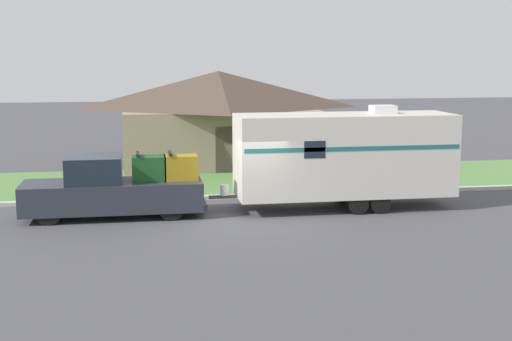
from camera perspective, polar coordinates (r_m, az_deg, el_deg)
ground_plane at (r=22.59m, az=-0.46°, el=-4.11°), size 120.00×120.00×0.00m
curb_strip at (r=26.20m, az=-1.77°, el=-2.09°), size 80.00×0.30×0.14m
lawn_strip at (r=29.77m, az=-2.74°, el=-0.83°), size 80.00×7.00×0.03m
house_across_street at (r=34.35m, az=-3.01°, el=4.38°), size 9.74×6.49×4.45m
pickup_truck at (r=23.52m, az=-11.24°, el=-1.45°), size 5.86×1.93×2.09m
travel_trailer at (r=24.38m, az=7.10°, el=1.26°), size 8.33×2.24×3.52m
mailbox at (r=28.01m, az=10.10°, el=0.46°), size 0.48×0.20×1.31m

